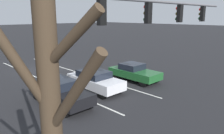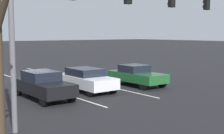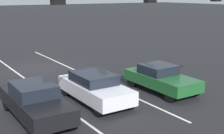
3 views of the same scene
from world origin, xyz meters
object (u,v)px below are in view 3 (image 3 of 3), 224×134
at_px(car_black_rightlane_front, 35,101).
at_px(car_white_midlane_front, 95,87).
at_px(car_darkgreen_leftlane_front, 161,78).
at_px(traffic_signal_gantry, 134,3).

relative_size(car_black_rightlane_front, car_white_midlane_front, 1.04).
height_order(car_darkgreen_leftlane_front, traffic_signal_gantry, traffic_signal_gantry).
xyz_separation_m(car_black_rightlane_front, car_white_midlane_front, (-3.13, -0.52, -0.04)).
bearing_deg(car_darkgreen_leftlane_front, car_white_midlane_front, -6.34).
bearing_deg(car_white_midlane_front, car_darkgreen_leftlane_front, 173.66).
height_order(car_black_rightlane_front, car_darkgreen_leftlane_front, car_black_rightlane_front).
relative_size(car_black_rightlane_front, car_darkgreen_leftlane_front, 1.08).
distance_m(car_black_rightlane_front, car_white_midlane_front, 3.17).
relative_size(car_darkgreen_leftlane_front, traffic_signal_gantry, 0.33).
bearing_deg(car_white_midlane_front, car_black_rightlane_front, 9.38).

